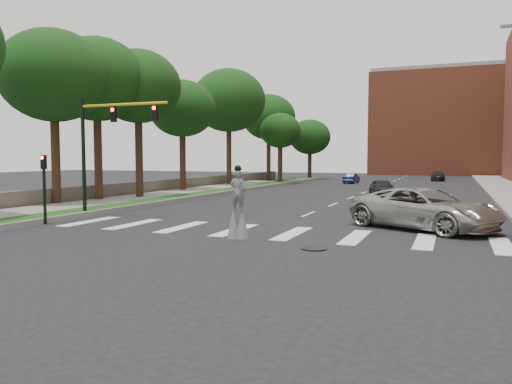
# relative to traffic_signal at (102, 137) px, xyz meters

# --- Properties ---
(ground_plane) EXTENTS (160.00, 160.00, 0.00)m
(ground_plane) POSITION_rel_traffic_signal_xyz_m (9.78, -3.00, -4.15)
(ground_plane) COLOR black
(ground_plane) RESTS_ON ground
(grass_median) EXTENTS (2.00, 60.00, 0.25)m
(grass_median) POSITION_rel_traffic_signal_xyz_m (-1.72, 17.00, -4.03)
(grass_median) COLOR #143E11
(grass_median) RESTS_ON ground
(median_curb) EXTENTS (0.20, 60.00, 0.28)m
(median_curb) POSITION_rel_traffic_signal_xyz_m (-0.67, 17.00, -4.01)
(median_curb) COLOR gray
(median_curb) RESTS_ON ground
(sidewalk_left) EXTENTS (4.00, 60.00, 0.18)m
(sidewalk_left) POSITION_rel_traffic_signal_xyz_m (-4.72, 7.00, -4.06)
(sidewalk_left) COLOR gray
(sidewalk_left) RESTS_ON ground
(stone_wall) EXTENTS (0.50, 56.00, 1.10)m
(stone_wall) POSITION_rel_traffic_signal_xyz_m (-7.22, 19.00, -3.60)
(stone_wall) COLOR #555149
(stone_wall) RESTS_ON ground
(manhole) EXTENTS (0.90, 0.90, 0.04)m
(manhole) POSITION_rel_traffic_signal_xyz_m (12.78, -5.00, -4.13)
(manhole) COLOR black
(manhole) RESTS_ON ground
(building_backdrop) EXTENTS (26.00, 14.00, 18.00)m
(building_backdrop) POSITION_rel_traffic_signal_xyz_m (15.78, 75.00, 4.85)
(building_backdrop) COLOR #AC5336
(building_backdrop) RESTS_ON ground
(traffic_signal) EXTENTS (5.30, 0.23, 6.20)m
(traffic_signal) POSITION_rel_traffic_signal_xyz_m (0.00, 0.00, 0.00)
(traffic_signal) COLOR black
(traffic_signal) RESTS_ON ground
(secondary_signal) EXTENTS (0.25, 0.21, 3.23)m
(secondary_signal) POSITION_rel_traffic_signal_xyz_m (-0.52, -3.50, -2.20)
(secondary_signal) COLOR black
(secondary_signal) RESTS_ON ground
(stilt_performer) EXTENTS (0.83, 0.61, 2.83)m
(stilt_performer) POSITION_rel_traffic_signal_xyz_m (9.48, -3.91, -3.07)
(stilt_performer) COLOR #311E13
(stilt_performer) RESTS_ON ground
(suv_crossing) EXTENTS (7.12, 5.87, 1.81)m
(suv_crossing) POSITION_rel_traffic_signal_xyz_m (16.01, 1.28, -3.25)
(suv_crossing) COLOR #A6A39C
(suv_crossing) RESTS_ON ground
(car_near) EXTENTS (2.82, 4.37, 1.38)m
(car_near) POSITION_rel_traffic_signal_xyz_m (11.86, 19.04, -3.46)
(car_near) COLOR black
(car_near) RESTS_ON ground
(car_mid) EXTENTS (1.45, 3.68, 1.19)m
(car_mid) POSITION_rel_traffic_signal_xyz_m (5.71, 38.38, -3.55)
(car_mid) COLOR #162A4E
(car_mid) RESTS_ON ground
(car_far) EXTENTS (1.91, 4.38, 1.25)m
(car_far) POSITION_rel_traffic_signal_xyz_m (15.16, 48.69, -3.52)
(car_far) COLOR black
(car_far) RESTS_ON ground
(tree_1) EXTENTS (6.89, 6.89, 11.23)m
(tree_1) POSITION_rel_traffic_signal_xyz_m (-6.71, 3.77, 4.12)
(tree_1) COLOR #311E13
(tree_1) RESTS_ON ground
(tree_2) EXTENTS (6.36, 6.36, 11.05)m
(tree_2) POSITION_rel_traffic_signal_xyz_m (-4.73, 10.08, 4.15)
(tree_2) COLOR #311E13
(tree_2) RESTS_ON ground
(tree_3) EXTENTS (6.01, 6.01, 10.05)m
(tree_3) POSITION_rel_traffic_signal_xyz_m (-5.74, 18.24, 3.30)
(tree_3) COLOR #311E13
(tree_3) RESTS_ON ground
(tree_4) EXTENTS (8.08, 8.08, 12.74)m
(tree_4) POSITION_rel_traffic_signal_xyz_m (-5.94, 28.65, 5.13)
(tree_4) COLOR #311E13
(tree_4) RESTS_ON ground
(tree_5) EXTENTS (7.13, 7.13, 11.49)m
(tree_5) POSITION_rel_traffic_signal_xyz_m (-6.05, 41.54, 4.28)
(tree_5) COLOR #311E13
(tree_5) RESTS_ON ground
(tree_6) EXTENTS (4.81, 4.81, 8.28)m
(tree_6) POSITION_rel_traffic_signal_xyz_m (-1.94, 34.35, 2.03)
(tree_6) COLOR #311E13
(tree_6) RESTS_ON ground
(tree_7) EXTENTS (5.87, 5.87, 8.51)m
(tree_7) POSITION_rel_traffic_signal_xyz_m (-2.16, 48.08, 1.84)
(tree_7) COLOR #311E13
(tree_7) RESTS_ON ground
(tree_8) EXTENTS (6.81, 6.81, 11.43)m
(tree_8) POSITION_rel_traffic_signal_xyz_m (-6.13, 7.18, 4.34)
(tree_8) COLOR #311E13
(tree_8) RESTS_ON ground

